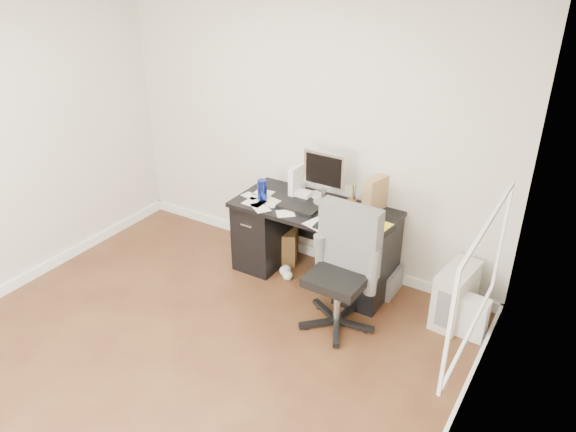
% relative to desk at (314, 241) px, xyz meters
% --- Properties ---
extents(ground, '(4.00, 4.00, 0.00)m').
position_rel_desk_xyz_m(ground, '(-0.30, -1.65, -0.40)').
color(ground, '#432115').
rests_on(ground, ground).
extents(room_shell, '(4.02, 4.02, 2.71)m').
position_rel_desk_xyz_m(room_shell, '(-0.27, -1.62, 1.26)').
color(room_shell, beige).
rests_on(room_shell, ground).
extents(desk, '(1.50, 0.70, 0.75)m').
position_rel_desk_xyz_m(desk, '(0.00, 0.00, 0.00)').
color(desk, black).
rests_on(desk, ground).
extents(loose_papers, '(1.10, 0.60, 0.00)m').
position_rel_desk_xyz_m(loose_papers, '(-0.20, -0.05, 0.35)').
color(loose_papers, silver).
rests_on(loose_papers, desk).
extents(lcd_monitor, '(0.40, 0.23, 0.51)m').
position_rel_desk_xyz_m(lcd_monitor, '(0.03, 0.11, 0.60)').
color(lcd_monitor, silver).
rests_on(lcd_monitor, desk).
extents(keyboard, '(0.38, 0.14, 0.02)m').
position_rel_desk_xyz_m(keyboard, '(-0.12, -0.13, 0.36)').
color(keyboard, black).
rests_on(keyboard, desk).
extents(computer_mouse, '(0.06, 0.06, 0.06)m').
position_rel_desk_xyz_m(computer_mouse, '(0.36, 0.02, 0.38)').
color(computer_mouse, silver).
rests_on(computer_mouse, desk).
extents(travel_mug, '(0.11, 0.11, 0.20)m').
position_rel_desk_xyz_m(travel_mug, '(-0.50, -0.11, 0.45)').
color(travel_mug, navy).
rests_on(travel_mug, desk).
extents(white_binder, '(0.11, 0.23, 0.27)m').
position_rel_desk_xyz_m(white_binder, '(-0.31, 0.19, 0.48)').
color(white_binder, white).
rests_on(white_binder, desk).
extents(magazine_file, '(0.19, 0.29, 0.31)m').
position_rel_desk_xyz_m(magazine_file, '(0.48, 0.24, 0.51)').
color(magazine_file, '#AC7C53').
rests_on(magazine_file, desk).
extents(pen_cup, '(0.10, 0.10, 0.23)m').
position_rel_desk_xyz_m(pen_cup, '(0.30, 0.15, 0.46)').
color(pen_cup, '#593219').
rests_on(pen_cup, desk).
extents(yellow_book, '(0.23, 0.28, 0.04)m').
position_rel_desk_xyz_m(yellow_book, '(0.67, -0.13, 0.37)').
color(yellow_book, '#FFF21B').
rests_on(yellow_book, desk).
extents(paper_remote, '(0.34, 0.30, 0.02)m').
position_rel_desk_xyz_m(paper_remote, '(0.22, -0.28, 0.36)').
color(paper_remote, silver).
rests_on(paper_remote, desk).
extents(office_chair, '(0.62, 0.62, 1.06)m').
position_rel_desk_xyz_m(office_chair, '(0.52, -0.54, 0.13)').
color(office_chair, '#4E504E').
rests_on(office_chair, ground).
extents(pc_tower, '(0.28, 0.53, 0.51)m').
position_rel_desk_xyz_m(pc_tower, '(1.34, 0.04, -0.15)').
color(pc_tower, '#B5B2A3').
rests_on(pc_tower, ground).
extents(shopping_bag, '(0.29, 0.21, 0.37)m').
position_rel_desk_xyz_m(shopping_bag, '(1.51, -0.10, -0.21)').
color(shopping_bag, silver).
rests_on(shopping_bag, ground).
extents(wicker_basket, '(0.46, 0.46, 0.35)m').
position_rel_desk_xyz_m(wicker_basket, '(-0.46, 0.12, -0.23)').
color(wicker_basket, '#482E15').
rests_on(wicker_basket, ground).
extents(desk_printer, '(0.39, 0.32, 0.23)m').
position_rel_desk_xyz_m(desk_printer, '(0.60, 0.14, -0.29)').
color(desk_printer, slate).
rests_on(desk_printer, ground).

